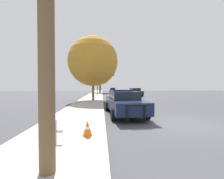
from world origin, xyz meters
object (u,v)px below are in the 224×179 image
object	(u,v)px
tree_sidewalk_near	(93,61)
traffic_cone	(87,128)
police_car	(124,102)
fire_hydrant	(53,130)
car_background_distant	(113,90)
car_background_oncoming	(135,92)
tree_sidewalk_far	(100,73)
traffic_light	(104,78)

from	to	relation	value
tree_sidewalk_near	traffic_cone	size ratio (longest dim) A/B	14.59
traffic_cone	police_car	bearing A→B (deg)	66.76
fire_hydrant	car_background_distant	distance (m)	43.86
car_background_oncoming	tree_sidewalk_far	size ratio (longest dim) A/B	0.56
police_car	tree_sidewalk_far	size ratio (longest dim) A/B	0.64
tree_sidewalk_far	traffic_cone	distance (m)	35.81
police_car	tree_sidewalk_near	world-z (taller)	tree_sidewalk_near
police_car	traffic_light	distance (m)	20.06
car_background_oncoming	tree_sidewalk_near	bearing A→B (deg)	49.14
car_background_distant	tree_sidewalk_near	bearing A→B (deg)	-95.63
car_background_oncoming	tree_sidewalk_far	distance (m)	15.41
police_car	car_background_oncoming	distance (m)	18.58
car_background_oncoming	tree_sidewalk_near	xyz separation A→B (m)	(-7.22, -9.51, 3.96)
fire_hydrant	car_background_distant	size ratio (longest dim) A/B	0.16
tree_sidewalk_far	police_car	bearing A→B (deg)	-86.62
traffic_light	tree_sidewalk_near	xyz separation A→B (m)	(-1.55, -11.42, 1.22)
car_background_distant	traffic_cone	xyz separation A→B (m)	(-4.01, -43.03, -0.34)
police_car	car_background_oncoming	size ratio (longest dim) A/B	1.16
traffic_light	tree_sidewalk_near	bearing A→B (deg)	-97.72
fire_hydrant	traffic_cone	xyz separation A→B (m)	(0.96, 0.54, -0.12)
tree_sidewalk_near	tree_sidewalk_far	distance (m)	22.68
fire_hydrant	tree_sidewalk_far	size ratio (longest dim) A/B	0.09
fire_hydrant	traffic_cone	distance (m)	1.11
fire_hydrant	car_background_distant	bearing A→B (deg)	83.48
police_car	tree_sidewalk_far	distance (m)	31.48
tree_sidewalk_far	traffic_cone	size ratio (longest dim) A/B	15.87
tree_sidewalk_near	car_background_distant	bearing A→B (deg)	81.44
fire_hydrant	tree_sidewalk_near	xyz separation A→B (m)	(0.43, 13.35, 4.22)
traffic_light	tree_sidewalk_far	size ratio (longest dim) A/B	0.58
tree_sidewalk_far	traffic_cone	bearing A→B (deg)	-90.07
car_background_oncoming	fire_hydrant	bearing A→B (deg)	67.84
car_background_oncoming	car_background_distant	bearing A→B (deg)	-86.28
fire_hydrant	traffic_cone	size ratio (longest dim) A/B	1.39
car_background_oncoming	traffic_cone	distance (m)	23.31
fire_hydrant	tree_sidewalk_near	distance (m)	14.01
car_background_distant	tree_sidewalk_near	distance (m)	30.83
tree_sidewalk_near	traffic_light	bearing A→B (deg)	82.28
car_background_distant	car_background_oncoming	bearing A→B (deg)	-79.71
police_car	car_background_distant	distance (m)	38.72
car_background_distant	tree_sidewalk_far	world-z (taller)	tree_sidewalk_far
fire_hydrant	tree_sidewalk_near	bearing A→B (deg)	88.15
car_background_distant	traffic_cone	world-z (taller)	car_background_distant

